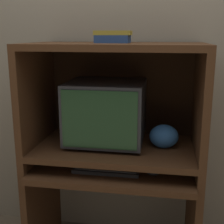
# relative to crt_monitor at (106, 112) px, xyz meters

# --- Properties ---
(wall_back) EXTENTS (6.00, 0.06, 2.60)m
(wall_back) POSITION_rel_crt_monitor_xyz_m (0.06, 0.30, 0.32)
(wall_back) COLOR gray
(wall_back) RESTS_ON ground_plane
(desk_base) EXTENTS (1.02, 0.61, 0.67)m
(desk_base) POSITION_rel_crt_monitor_xyz_m (0.06, -0.08, -0.54)
(desk_base) COLOR #4C2D19
(desk_base) RESTS_ON ground_plane
(desk_monitor_shelf) EXTENTS (1.02, 0.57, 0.11)m
(desk_monitor_shelf) POSITION_rel_crt_monitor_xyz_m (0.06, -0.04, -0.22)
(desk_monitor_shelf) COLOR #4C2D19
(desk_monitor_shelf) RESTS_ON desk_base
(hutch_upper) EXTENTS (1.02, 0.57, 0.61)m
(hutch_upper) POSITION_rel_crt_monitor_xyz_m (0.06, -0.01, 0.21)
(hutch_upper) COLOR #4C2D19
(hutch_upper) RESTS_ON desk_monitor_shelf
(crt_monitor) EXTENTS (0.46, 0.43, 0.38)m
(crt_monitor) POSITION_rel_crt_monitor_xyz_m (0.00, 0.00, 0.00)
(crt_monitor) COLOR #333338
(crt_monitor) RESTS_ON desk_monitor_shelf
(keyboard) EXTENTS (0.38, 0.15, 0.03)m
(keyboard) POSITION_rel_crt_monitor_xyz_m (0.04, -0.17, -0.30)
(keyboard) COLOR #2D2D30
(keyboard) RESTS_ON desk_base
(mouse) EXTENTS (0.07, 0.05, 0.03)m
(mouse) POSITION_rel_crt_monitor_xyz_m (0.30, -0.19, -0.29)
(mouse) COLOR #28282B
(mouse) RESTS_ON desk_base
(snack_bag) EXTENTS (0.17, 0.13, 0.14)m
(snack_bag) POSITION_rel_crt_monitor_xyz_m (0.35, -0.03, -0.13)
(snack_bag) COLOR #336BB7
(snack_bag) RESTS_ON desk_monitor_shelf
(book_stack) EXTENTS (0.21, 0.16, 0.07)m
(book_stack) POSITION_rel_crt_monitor_xyz_m (0.05, -0.02, 0.45)
(book_stack) COLOR navy
(book_stack) RESTS_ON hutch_upper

